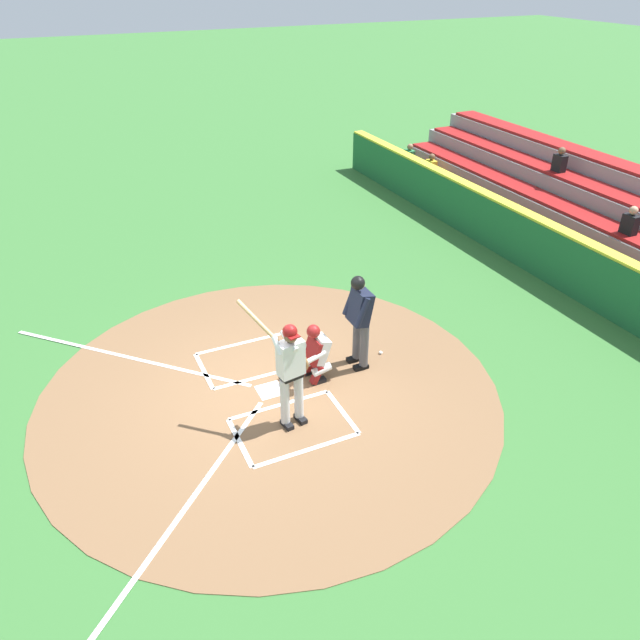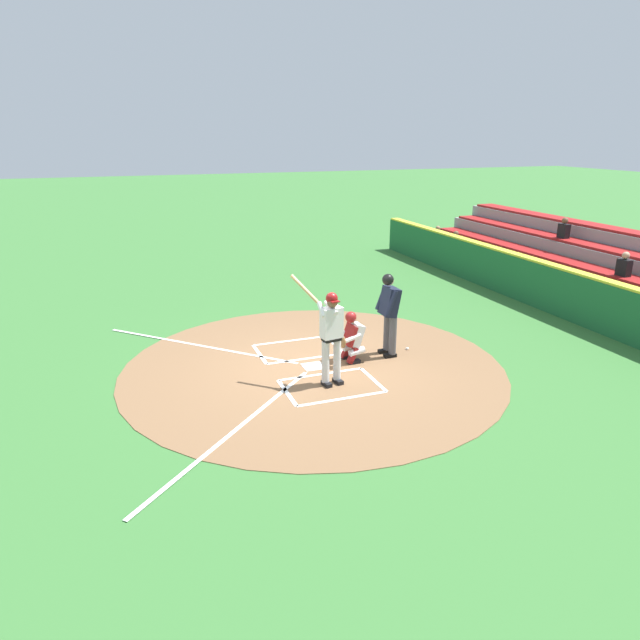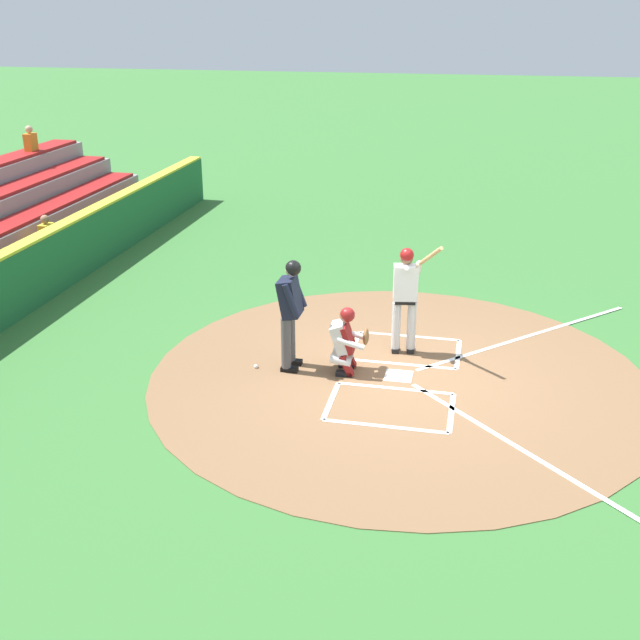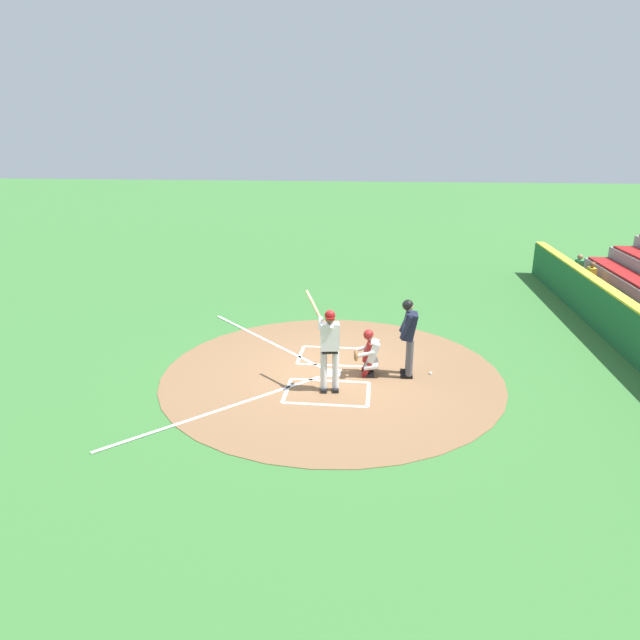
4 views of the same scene
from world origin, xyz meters
name	(u,v)px [view 1 (image 1 of 4)]	position (x,y,z in m)	size (l,w,h in m)	color
ground_plane	(270,391)	(0.00, 0.00, 0.00)	(120.00, 120.00, 0.00)	#387033
dirt_circle	(270,391)	(0.00, 0.00, 0.01)	(8.00, 8.00, 0.01)	brown
home_plate_and_chalk	(222,404)	(0.00, 0.88, 0.01)	(7.93, 4.91, 0.01)	white
batter	(290,368)	(-0.94, -0.03, 1.10)	(0.87, 0.84, 2.13)	silver
catcher	(315,352)	(0.00, -0.87, 0.59)	(0.60, 0.60, 1.13)	black
plate_umpire	(360,315)	(0.05, -1.77, 1.08)	(0.58, 0.41, 1.86)	#4C4C51
baseball	(381,353)	(0.19, -2.34, 0.04)	(0.07, 0.07, 0.07)	white
backstop_wall	(596,277)	(0.00, -7.50, 0.65)	(22.00, 0.36, 1.31)	#1E6033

